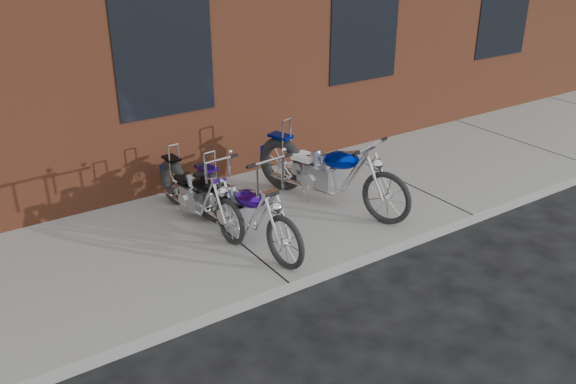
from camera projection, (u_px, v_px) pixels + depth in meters
ground at (289, 294)px, 6.77m from camera, size 120.00×120.00×0.00m
sidewalk at (224, 235)px, 7.87m from camera, size 22.00×3.00×0.15m
chopper_purple at (241, 211)px, 7.43m from camera, size 0.55×2.25×1.26m
chopper_blue at (327, 174)px, 8.36m from camera, size 0.93×2.42×1.09m
chopper_third at (198, 195)px, 7.92m from camera, size 0.50×2.06×1.04m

